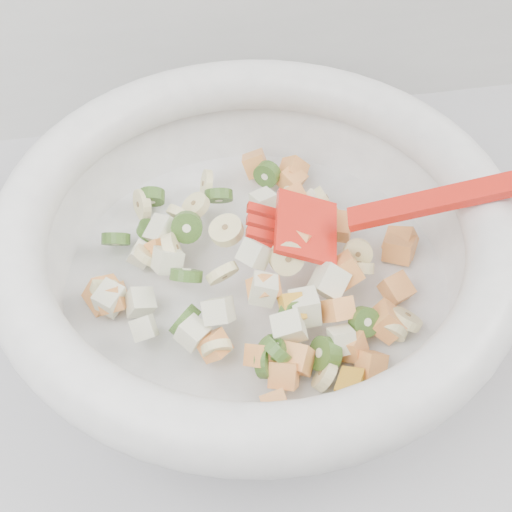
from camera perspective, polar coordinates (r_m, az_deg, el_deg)
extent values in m
cylinder|color=white|center=(0.60, 0.00, -2.48)|extent=(0.33, 0.33, 0.02)
torus|color=white|center=(0.54, 0.00, 2.64)|extent=(0.40, 0.40, 0.05)
cylinder|color=beige|center=(0.58, 8.21, -0.96)|extent=(0.04, 0.03, 0.03)
cylinder|color=beige|center=(0.58, -11.96, -2.53)|extent=(0.03, 0.03, 0.02)
cylinder|color=beige|center=(0.55, 2.46, -0.16)|extent=(0.03, 0.03, 0.03)
cylinder|color=beige|center=(0.54, -2.71, -1.39)|extent=(0.03, 0.03, 0.03)
cylinder|color=beige|center=(0.53, 5.49, -9.53)|extent=(0.03, 0.03, 0.03)
cylinder|color=beige|center=(0.57, -2.38, 2.07)|extent=(0.04, 0.04, 0.02)
cylinder|color=beige|center=(0.56, 10.78, -5.86)|extent=(0.03, 0.03, 0.03)
cylinder|color=beige|center=(0.58, 8.14, 0.21)|extent=(0.03, 0.02, 0.03)
cylinder|color=beige|center=(0.62, -4.85, 4.03)|extent=(0.03, 0.03, 0.02)
cylinder|color=beige|center=(0.65, -9.10, 4.12)|extent=(0.02, 0.03, 0.03)
cylinder|color=beige|center=(0.63, 3.30, 4.80)|extent=(0.03, 0.03, 0.03)
cylinder|color=beige|center=(0.59, -8.59, 0.05)|extent=(0.03, 0.04, 0.03)
cylinder|color=beige|center=(0.65, -3.99, 5.76)|extent=(0.01, 0.03, 0.03)
cylinder|color=beige|center=(0.53, -3.16, -7.37)|extent=(0.03, 0.02, 0.03)
cylinder|color=beige|center=(0.61, -5.94, 3.24)|extent=(0.03, 0.03, 0.03)
cylinder|color=beige|center=(0.58, -6.70, 0.52)|extent=(0.02, 0.03, 0.03)
cylinder|color=beige|center=(0.56, 11.87, -4.96)|extent=(0.03, 0.03, 0.03)
cylinder|color=beige|center=(0.63, 5.41, 4.54)|extent=(0.02, 0.03, 0.03)
cube|color=#F9AD4E|center=(0.67, -0.04, 7.38)|extent=(0.03, 0.03, 0.03)
cube|color=#F9AD4E|center=(0.54, 0.63, -2.61)|extent=(0.03, 0.03, 0.03)
cube|color=#F9AD4E|center=(0.51, 1.55, -11.84)|extent=(0.02, 0.02, 0.02)
cube|color=#F9AD4E|center=(0.54, 7.59, -7.17)|extent=(0.03, 0.03, 0.03)
cube|color=#F9AD4E|center=(0.66, 2.85, 6.16)|extent=(0.03, 0.03, 0.02)
cube|color=#F9AD4E|center=(0.57, -11.41, -3.32)|extent=(0.03, 0.03, 0.03)
cube|color=#F9AD4E|center=(0.58, 11.18, -2.60)|extent=(0.03, 0.03, 0.02)
cube|color=#F9AD4E|center=(0.52, 2.25, -9.44)|extent=(0.03, 0.03, 0.03)
cube|color=#F9AD4E|center=(0.67, 3.03, 6.92)|extent=(0.03, 0.03, 0.03)
cube|color=#F9AD4E|center=(0.62, 11.38, 0.61)|extent=(0.03, 0.04, 0.03)
cube|color=#F9AD4E|center=(0.56, 3.25, 1.10)|extent=(0.03, 0.03, 0.03)
cube|color=#F9AD4E|center=(0.56, 7.22, -1.12)|extent=(0.03, 0.03, 0.04)
cube|color=#F9AD4E|center=(0.59, -12.01, -3.08)|extent=(0.04, 0.03, 0.03)
cube|color=#F9AD4E|center=(0.61, 6.53, 2.41)|extent=(0.03, 0.03, 0.03)
cube|color=#F9AD4E|center=(0.59, -7.68, 0.43)|extent=(0.03, 0.03, 0.03)
cube|color=#F9AD4E|center=(0.53, 9.20, -8.65)|extent=(0.03, 0.03, 0.03)
cube|color=#F9AD4E|center=(0.52, 0.42, -8.01)|extent=(0.03, 0.03, 0.03)
cube|color=#F9AD4E|center=(0.53, 3.24, -8.21)|extent=(0.03, 0.03, 0.03)
cube|color=#F9AD4E|center=(0.62, 11.48, 1.03)|extent=(0.04, 0.03, 0.03)
cube|color=#F9AD4E|center=(0.59, 3.90, 2.81)|extent=(0.03, 0.02, 0.03)
cube|color=#F9AD4E|center=(0.56, 10.41, -5.17)|extent=(0.03, 0.03, 0.04)
cube|color=#F9AD4E|center=(0.54, 6.55, -4.26)|extent=(0.02, 0.03, 0.03)
cube|color=#F9AD4E|center=(0.63, 3.02, 4.64)|extent=(0.03, 0.03, 0.04)
cube|color=#F9AD4E|center=(0.53, -3.37, -7.16)|extent=(0.03, 0.03, 0.03)
cylinder|color=#62AD39|center=(0.65, 0.90, 6.55)|extent=(0.03, 0.03, 0.03)
cylinder|color=#62AD39|center=(0.52, 0.90, -8.40)|extent=(0.03, 0.04, 0.03)
cylinder|color=#62AD39|center=(0.55, -5.60, -1.55)|extent=(0.03, 0.03, 0.03)
cylinder|color=#62AD39|center=(0.52, 1.62, -7.56)|extent=(0.03, 0.03, 0.03)
cylinder|color=#62AD39|center=(0.65, -8.32, 4.72)|extent=(0.03, 0.02, 0.03)
cylinder|color=#62AD39|center=(0.59, -5.55, 2.31)|extent=(0.04, 0.03, 0.04)
cylinder|color=#62AD39|center=(0.53, 3.08, -4.69)|extent=(0.03, 0.03, 0.02)
cylinder|color=#62AD39|center=(0.63, -3.00, 4.83)|extent=(0.04, 0.03, 0.03)
cylinder|color=#62AD39|center=(0.61, -8.29, 1.98)|extent=(0.04, 0.04, 0.02)
cylinder|color=#62AD39|center=(0.53, 7.68, -10.66)|extent=(0.03, 0.02, 0.03)
cylinder|color=#62AD39|center=(0.52, 1.32, -7.53)|extent=(0.03, 0.03, 0.02)
cylinder|color=#62AD39|center=(0.54, -5.69, -5.22)|extent=(0.03, 0.03, 0.03)
cylinder|color=#62AD39|center=(0.53, 5.56, -7.81)|extent=(0.03, 0.04, 0.04)
cylinder|color=#62AD39|center=(0.61, -11.15, 1.33)|extent=(0.03, 0.02, 0.03)
cylinder|color=#62AD39|center=(0.55, 8.65, -5.22)|extent=(0.03, 0.03, 0.02)
cube|color=#F0F1CC|center=(0.53, -3.01, -4.40)|extent=(0.03, 0.03, 0.03)
cube|color=#F0F1CC|center=(0.60, -9.19, 0.13)|extent=(0.03, 0.02, 0.02)
cube|color=#F0F1CC|center=(0.63, 4.60, 4.19)|extent=(0.03, 0.03, 0.03)
cube|color=#F0F1CC|center=(0.54, -0.11, 0.16)|extent=(0.03, 0.03, 0.03)
cube|color=#F0F1CC|center=(0.54, -8.95, -5.72)|extent=(0.02, 0.02, 0.03)
cube|color=#F0F1CC|center=(0.57, -7.08, -0.37)|extent=(0.03, 0.03, 0.03)
cube|color=#F0F1CC|center=(0.60, -7.32, 1.88)|extent=(0.04, 0.03, 0.04)
cube|color=#F0F1CC|center=(0.53, -5.11, -6.16)|extent=(0.03, 0.03, 0.02)
cube|color=#F0F1CC|center=(0.54, 0.59, -2.67)|extent=(0.03, 0.02, 0.03)
cube|color=#F0F1CC|center=(0.56, -9.26, -3.68)|extent=(0.03, 0.02, 0.03)
cube|color=#F0F1CC|center=(0.54, 6.88, -6.70)|extent=(0.02, 0.03, 0.02)
cube|color=#F0F1CC|center=(0.53, 2.65, -5.75)|extent=(0.03, 0.02, 0.03)
cube|color=#F0F1CC|center=(0.61, 0.64, 4.21)|extent=(0.02, 0.03, 0.02)
cube|color=#F0F1CC|center=(0.57, -11.62, -3.33)|extent=(0.03, 0.03, 0.03)
cube|color=#F0F1CC|center=(0.55, 5.86, -2.01)|extent=(0.03, 0.04, 0.04)
cube|color=#F0F1CC|center=(0.54, 3.92, -4.14)|extent=(0.02, 0.03, 0.03)
cube|color=gold|center=(0.53, 2.91, -4.20)|extent=(0.02, 0.03, 0.02)
cube|color=gold|center=(0.61, 5.61, 3.07)|extent=(0.03, 0.03, 0.02)
cube|color=gold|center=(0.52, 7.52, -10.11)|extent=(0.03, 0.03, 0.02)
cube|color=red|center=(0.56, 4.03, 2.30)|extent=(0.06, 0.07, 0.03)
cube|color=red|center=(0.58, 0.51, 3.64)|extent=(0.03, 0.01, 0.01)
cube|color=red|center=(0.57, 0.49, 2.67)|extent=(0.03, 0.01, 0.01)
cube|color=red|center=(0.56, 0.47, 1.66)|extent=(0.03, 0.01, 0.01)
cube|color=red|center=(0.55, 0.45, 0.61)|extent=(0.03, 0.01, 0.01)
cube|color=red|center=(0.56, 16.65, 4.82)|extent=(0.18, 0.05, 0.07)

